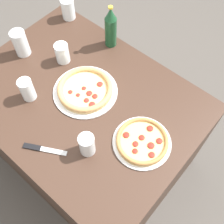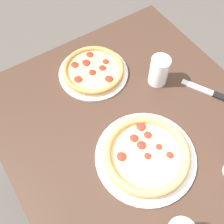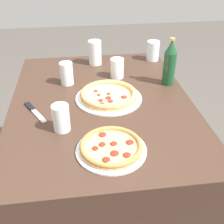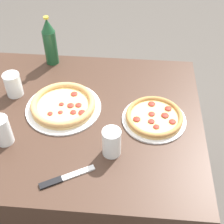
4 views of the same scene
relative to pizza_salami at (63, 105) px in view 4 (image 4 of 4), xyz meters
name	(u,v)px [view 4 (image 4 of 4)]	position (x,y,z in m)	size (l,w,h in m)	color
ground_plane	(77,202)	(-0.01, 0.04, -0.77)	(8.00, 8.00, 0.00)	#4C4742
table	(71,165)	(-0.01, 0.04, -0.39)	(1.21, 0.90, 0.75)	#3D281E
pizza_salami	(63,105)	(0.00, 0.00, 0.00)	(0.34, 0.34, 0.04)	silver
pizza_pepperoni	(154,118)	(-0.40, 0.04, 0.00)	(0.28, 0.28, 0.04)	silver
glass_iced_tea	(13,85)	(0.24, -0.08, 0.03)	(0.08, 0.08, 0.11)	white
glass_red_wine	(112,143)	(-0.23, 0.23, 0.03)	(0.07, 0.07, 0.12)	white
glass_mango_juice	(2,131)	(0.20, 0.21, 0.04)	(0.07, 0.07, 0.12)	white
beer_bottle	(50,42)	(0.13, -0.35, 0.10)	(0.07, 0.07, 0.26)	#194728
knife	(65,178)	(-0.08, 0.36, -0.02)	(0.19, 0.12, 0.01)	black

